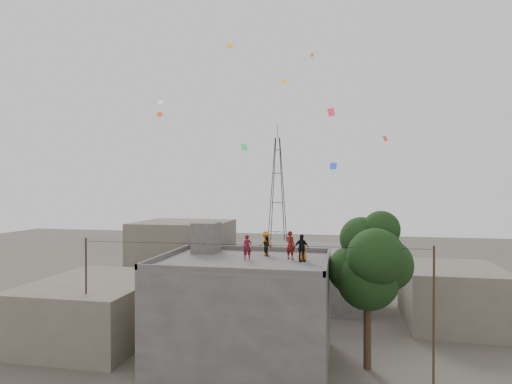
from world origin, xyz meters
The scene contains 18 objects.
ground centered at (0.00, 0.00, 0.00)m, with size 140.00×140.00×0.00m, color #4A443C.
main_building centered at (0.00, 0.00, 3.05)m, with size 10.00×8.00×6.10m.
parapet centered at (0.00, 0.00, 6.25)m, with size 10.00×8.00×0.30m.
stair_head_box centered at (-3.20, 2.60, 7.10)m, with size 1.60×1.80×2.00m, color #494744.
neighbor_west centered at (-11.00, 2.00, 2.00)m, with size 8.00×10.00×4.00m, color #61594C.
neighbor_north centered at (2.00, 14.00, 2.50)m, with size 12.00×9.00×5.00m, color #494744.
neighbor_northwest centered at (-10.00, 16.00, 3.50)m, with size 9.00×8.00×7.00m, color #61594C.
neighbor_east centered at (14.00, 10.00, 2.20)m, with size 7.00×8.00×4.40m, color #61594C.
tree centered at (7.37, 0.60, 6.10)m, with size 4.90×4.60×9.10m.
utility_line centered at (0.50, -1.25, 3.83)m, with size 20.12×0.62×7.40m.
transmission_tower centered at (-4.00, 40.00, 9.07)m, with size 2.97×2.97×20.01m.
person_red_adult centered at (2.67, 0.97, 6.96)m, with size 0.63×0.41×1.72m, color maroon.
person_orange_child centered at (3.47, 0.69, 6.72)m, with size 0.61×0.40×1.25m, color #C26A16.
person_dark_child centered at (1.07, 1.89, 6.71)m, with size 0.60×0.47×1.23m, color black.
person_dark_adult centered at (3.42, 0.18, 6.91)m, with size 0.95×0.40×1.62m, color black.
person_orange_adult centered at (0.98, 1.98, 6.88)m, with size 1.01×0.58×1.56m, color #C77416.
person_red_child centered at (0.15, 0.32, 6.84)m, with size 0.54×0.36×1.49m, color maroon.
kites centered at (0.87, 7.77, 16.61)m, with size 18.61×12.77×10.86m.
Camera 1 is at (5.77, -24.81, 10.48)m, focal length 30.00 mm.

